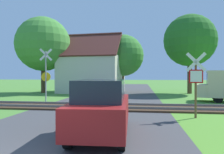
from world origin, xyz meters
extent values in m
cube|color=#424244|center=(0.00, 2.00, 0.00)|extent=(7.54, 80.00, 0.01)
cube|color=#422D1E|center=(0.00, 8.96, 0.05)|extent=(60.00, 2.60, 0.10)
cube|color=slate|center=(0.00, 9.68, 0.16)|extent=(60.00, 0.08, 0.12)
cube|color=slate|center=(0.00, 8.24, 0.16)|extent=(60.00, 0.08, 0.12)
cylinder|color=brown|center=(4.72, 6.55, 1.33)|extent=(0.10, 0.10, 2.66)
cube|color=red|center=(4.72, 6.49, 1.87)|extent=(0.60, 0.06, 0.60)
cube|color=white|center=(4.72, 6.47, 1.87)|extent=(0.49, 0.04, 0.49)
cube|color=white|center=(4.72, 6.49, 2.51)|extent=(0.88, 0.07, 0.88)
cube|color=white|center=(4.72, 6.49, 2.51)|extent=(0.88, 0.07, 0.88)
cylinder|color=#9E9EA5|center=(-4.30, 10.94, 1.80)|extent=(0.09, 0.09, 3.61)
cube|color=white|center=(-4.32, 11.00, 3.36)|extent=(0.85, 0.28, 0.88)
cube|color=white|center=(-4.32, 11.00, 3.36)|extent=(0.85, 0.28, 0.88)
cylinder|color=yellow|center=(-4.32, 11.00, 1.80)|extent=(0.62, 0.21, 0.64)
cube|color=beige|center=(-3.01, 20.23, 1.97)|extent=(6.82, 6.22, 3.93)
cube|color=#562823|center=(-3.15, 18.83, 5.15)|extent=(6.91, 3.83, 2.79)
cube|color=#562823|center=(-2.88, 21.64, 5.15)|extent=(6.91, 3.83, 2.79)
cube|color=brown|center=(-1.28, 20.07, 5.41)|extent=(0.55, 0.55, 1.10)
cylinder|color=#513823|center=(7.33, 19.76, 1.74)|extent=(0.45, 0.45, 3.48)
sphere|color=#286B23|center=(7.33, 19.76, 5.48)|extent=(5.33, 5.33, 5.33)
cylinder|color=#513823|center=(0.28, 21.27, 1.19)|extent=(0.28, 0.28, 2.37)
sphere|color=#3D8433|center=(0.28, 21.27, 4.15)|extent=(4.74, 4.74, 4.74)
cylinder|color=#513823|center=(-8.12, 18.76, 1.53)|extent=(0.46, 0.46, 3.06)
sphere|color=#478E38|center=(-8.12, 18.76, 5.24)|extent=(5.82, 5.82, 5.82)
cube|color=beige|center=(6.75, 13.15, 0.79)|extent=(1.11, 1.92, 0.90)
cube|color=#19232D|center=(7.11, 13.06, 1.62)|extent=(0.42, 1.58, 0.85)
cylinder|color=black|center=(7.93, 13.67, 0.34)|extent=(0.70, 0.34, 0.68)
cylinder|color=black|center=(7.56, 12.15, 0.34)|extent=(0.70, 0.34, 0.68)
cube|color=maroon|center=(1.03, 3.30, 0.72)|extent=(1.80, 4.06, 0.84)
cube|color=#19232D|center=(1.04, 3.10, 1.46)|extent=(1.48, 2.25, 0.64)
cylinder|color=black|center=(1.68, 4.68, 0.30)|extent=(0.20, 0.61, 0.60)
cylinder|color=black|center=(0.28, 4.63, 0.30)|extent=(0.20, 0.61, 0.60)
cylinder|color=black|center=(1.78, 1.97, 0.30)|extent=(0.20, 0.61, 0.60)
cylinder|color=black|center=(0.39, 1.91, 0.30)|extent=(0.20, 0.61, 0.60)
camera|label=1|loc=(2.25, -3.60, 1.94)|focal=35.00mm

